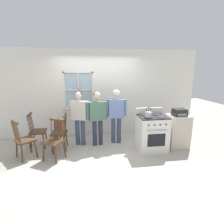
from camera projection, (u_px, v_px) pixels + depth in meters
ground_plane at (103, 153)px, 4.48m from camera, size 16.00×16.00×0.00m
wall_back at (99, 94)px, 5.51m from camera, size 6.40×0.16×2.70m
chair_by_window at (54, 141)px, 4.09m from camera, size 0.56×0.56×0.95m
chair_near_wall at (60, 133)px, 4.62m from camera, size 0.41×0.43×0.95m
chair_center_cluster at (24, 140)px, 4.14m from camera, size 0.57×0.58×0.95m
chair_near_stove at (37, 132)px, 4.75m from camera, size 0.42×0.43×0.95m
person_elderly_left at (79, 114)px, 4.79m from camera, size 0.58×0.31×1.51m
person_teen_center at (97, 114)px, 4.77m from camera, size 0.62×0.29×1.51m
person_adult_right at (116, 111)px, 4.93m from camera, size 0.59×0.27×1.55m
stove at (152, 133)px, 4.57m from camera, size 0.73×0.68×1.08m
kettle at (149, 114)px, 4.30m from camera, size 0.21×0.17×0.25m
potted_plant at (82, 105)px, 5.43m from camera, size 0.13×0.13×0.30m
handbag at (59, 125)px, 4.23m from camera, size 0.24×0.25×0.31m
side_counter at (177, 131)px, 4.76m from camera, size 0.55×0.50×0.90m
stereo at (179, 112)px, 4.62m from camera, size 0.34×0.29×0.18m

